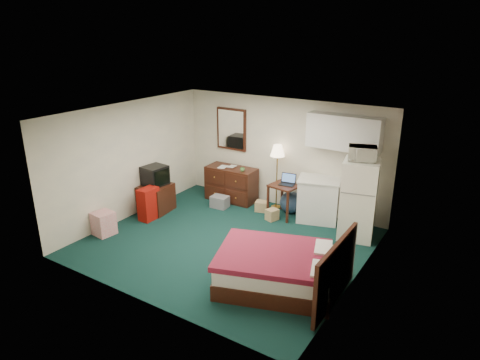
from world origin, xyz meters
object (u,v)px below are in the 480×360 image
Objects in this scene: kitchen_counter at (318,200)px; tv_stand at (156,198)px; fridge at (358,200)px; floor_lamp at (277,177)px; dresser at (231,184)px; suitcase at (149,204)px; desk at (285,200)px; bed at (276,269)px.

tv_stand is (-3.27, -1.49, -0.15)m from kitchen_counter.
floor_lamp is at bearing 155.01° from fridge.
kitchen_counter reaches higher than dresser.
desk is at bearing 35.75° from suitcase.
fridge is 2.36× the size of tv_stand.
dresser is 2.08m from suitcase.
tv_stand is at bearing -128.17° from dresser.
tv_stand is at bearing -172.12° from kitchen_counter.
suitcase is (-2.39, -1.72, -0.01)m from desk.
bed is 3.59m from suitcase.
bed is at bearing -114.65° from fridge.
tv_stand is at bearing -176.46° from fridge.
desk is 2.95m from suitcase.
fridge reaches higher than suitcase.
desk is (0.38, -0.33, -0.38)m from floor_lamp.
desk is at bearing -7.81° from dresser.
dresser is 1.51m from desk.
dresser is at bearing 64.60° from suitcase.
dresser is 1.18m from floor_lamp.
floor_lamp is 2.02× the size of desk.
bed is at bearing -12.49° from suitcase.
suitcase is (-4.04, -1.58, -0.44)m from fridge.
fridge is at bearing 3.89° from desk.
suitcase is at bearing -73.17° from tv_stand.
desk reaches higher than suitcase.
floor_lamp is at bearing 148.11° from desk.
suitcase is at bearing -170.52° from fridge.
suitcase is (-0.89, -1.88, -0.05)m from dresser.
tv_stand is at bearing -143.29° from floor_lamp.
kitchen_counter is 1.06m from fridge.
bed is 2.51× the size of suitcase.
fridge reaches higher than kitchen_counter.
suitcase is (0.18, -0.42, 0.05)m from tv_stand.
desk is at bearing 178.45° from kitchen_counter.
bed is 2.64× the size of tv_stand.
fridge is 0.89× the size of bed.
desk is at bearing -40.83° from floor_lamp.
desk is 2.74m from bed.
bed is (1.49, -2.83, -0.46)m from floor_lamp.
desk is at bearing 20.61° from tv_stand.
dresser reaches higher than suitcase.
dresser is 0.76× the size of fridge.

